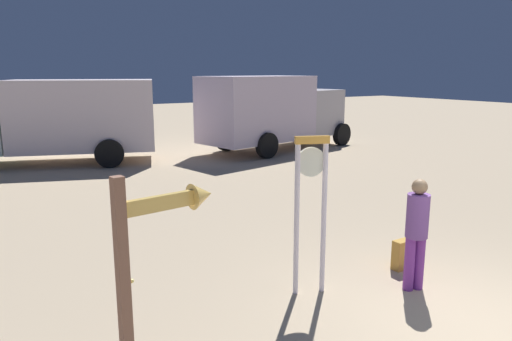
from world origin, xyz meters
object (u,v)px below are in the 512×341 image
Objects in this scene: box_truck_near at (272,110)px; person_near_clock at (417,229)px; backpack at (402,255)px; arrow_sign at (157,247)px; box_truck_far at (62,118)px; standing_clock at (311,199)px.

person_near_clock is at bearing -114.07° from box_truck_near.
person_near_clock is 3.40× the size of backpack.
arrow_sign is at bearing -127.70° from box_truck_near.
box_truck_near reaches higher than person_near_clock.
arrow_sign is at bearing -96.31° from box_truck_far.
arrow_sign is 12.73m from box_truck_far.
standing_clock is 2.61m from arrow_sign.
box_truck_near reaches higher than backpack.
standing_clock is at bearing 151.58° from person_near_clock.
box_truck_far is (-7.30, 1.40, -0.03)m from box_truck_near.
backpack is (0.41, 0.57, -0.66)m from person_near_clock.
box_truck_far is (1.40, 12.65, 0.07)m from arrow_sign.
box_truck_far is at bearing 100.68° from person_near_clock.
standing_clock is 12.11m from box_truck_near.
box_truck_far is (-1.06, 11.78, 0.17)m from standing_clock.
arrow_sign is 4.40m from backpack.
box_truck_near is at bearing 58.96° from standing_clock.
arrow_sign is 1.35× the size of person_near_clock.
standing_clock is 4.68× the size of backpack.
box_truck_far is (-2.77, 11.90, 1.28)m from backpack.
person_near_clock is (1.30, -0.70, -0.45)m from standing_clock.
standing_clock is at bearing 175.69° from backpack.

